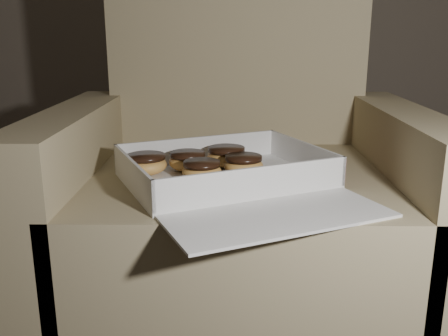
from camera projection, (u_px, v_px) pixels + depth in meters
name	position (u px, v px, depth m)	size (l,w,h in m)	color
armchair	(237.00, 210.00, 1.17)	(0.83, 0.70, 0.87)	#8D8059
bakery_box	(234.00, 180.00, 0.97)	(0.52, 0.56, 0.06)	silver
donut_a	(188.00, 161.00, 1.05)	(0.08, 0.08, 0.04)	#DA954C
donut_b	(226.00, 156.00, 1.08)	(0.09, 0.09, 0.04)	#DA954C
donut_c	(202.00, 170.00, 0.97)	(0.08, 0.08, 0.04)	#DA954C
donut_d	(147.00, 164.00, 1.02)	(0.08, 0.08, 0.04)	#DA954C
donut_e	(244.00, 165.00, 1.01)	(0.08, 0.08, 0.04)	#DA954C
crumb_a	(251.00, 181.00, 0.97)	(0.01, 0.01, 0.00)	black
crumb_b	(188.00, 194.00, 0.90)	(0.01, 0.01, 0.00)	black
crumb_c	(196.00, 199.00, 0.87)	(0.01, 0.01, 0.00)	black
crumb_d	(297.00, 170.00, 1.05)	(0.01, 0.01, 0.00)	black
crumb_e	(196.00, 196.00, 0.88)	(0.01, 0.01, 0.00)	black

